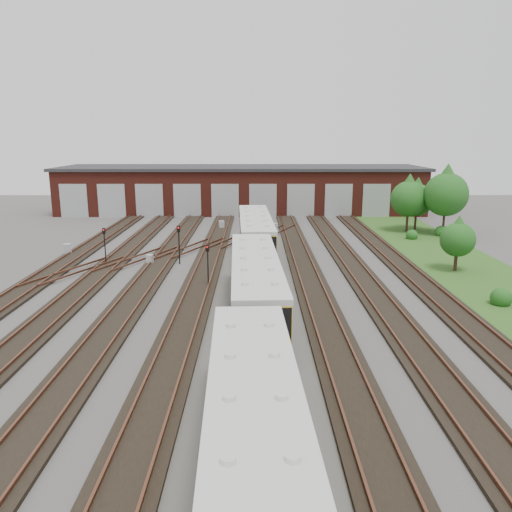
{
  "coord_description": "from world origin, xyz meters",
  "views": [
    {
      "loc": [
        1.99,
        -31.78,
        10.37
      ],
      "look_at": [
        2.04,
        3.29,
        2.0
      ],
      "focal_mm": 35.0,
      "sensor_mm": 36.0,
      "label": 1
    }
  ],
  "objects": [
    {
      "name": "track_network",
      "position": [
        -0.17,
        0.59,
        0.11
      ],
      "size": [
        30.4,
        70.0,
        0.33
      ],
      "color": "black",
      "rests_on": "ground"
    },
    {
      "name": "bush_2",
      "position": [
        22.0,
        20.84,
        0.67
      ],
      "size": [
        1.35,
        1.35,
        1.35
      ],
      "primitive_type": "sphere",
      "color": "#164B15",
      "rests_on": "ground"
    },
    {
      "name": "relay_cabinet_0",
      "position": [
        -15.0,
        12.18,
        0.5
      ],
      "size": [
        0.76,
        0.71,
        1.01
      ],
      "primitive_type": "cube",
      "rotation": [
        0.0,
        0.0,
        0.43
      ],
      "color": "#A3A5A8",
      "rests_on": "ground"
    },
    {
      "name": "signal_mast_3",
      "position": [
        1.99,
        6.95,
        1.58
      ],
      "size": [
        0.22,
        0.21,
        2.45
      ],
      "rotation": [
        0.0,
        0.0,
        -0.04
      ],
      "color": "black",
      "rests_on": "ground"
    },
    {
      "name": "grass_verge",
      "position": [
        19.0,
        10.0,
        0.03
      ],
      "size": [
        8.0,
        55.0,
        0.05
      ],
      "primitive_type": "cube",
      "color": "#2B511B",
      "rests_on": "ground"
    },
    {
      "name": "maintenance_shed",
      "position": [
        -0.01,
        39.97,
        3.2
      ],
      "size": [
        51.0,
        12.5,
        6.35
      ],
      "color": "#591E16",
      "rests_on": "ground"
    },
    {
      "name": "tree_1",
      "position": [
        20.32,
        24.55,
        3.87
      ],
      "size": [
        3.64,
        3.64,
        6.03
      ],
      "color": "#311E16",
      "rests_on": "ground"
    },
    {
      "name": "signal_mast_0",
      "position": [
        -10.54,
        8.79,
        1.96
      ],
      "size": [
        0.26,
        0.24,
        3.06
      ],
      "rotation": [
        0.0,
        0.0,
        0.15
      ],
      "color": "black",
      "rests_on": "ground"
    },
    {
      "name": "signal_mast_1",
      "position": [
        -1.34,
        2.14,
        1.95
      ],
      "size": [
        0.25,
        0.23,
        3.06
      ],
      "rotation": [
        0.0,
        0.0,
        -0.16
      ],
      "color": "black",
      "rests_on": "ground"
    },
    {
      "name": "bush_1",
      "position": [
        18.3,
        19.15,
        0.6
      ],
      "size": [
        1.21,
        1.21,
        1.21
      ],
      "primitive_type": "sphere",
      "color": "#164B15",
      "rests_on": "ground"
    },
    {
      "name": "tree_3",
      "position": [
        17.88,
        6.51,
        2.88
      ],
      "size": [
        2.71,
        2.71,
        4.49
      ],
      "color": "#311E16",
      "rests_on": "ground"
    },
    {
      "name": "relay_cabinet_3",
      "position": [
        1.33,
        12.85,
        0.55
      ],
      "size": [
        0.82,
        0.76,
        1.1
      ],
      "primitive_type": "cube",
      "rotation": [
        0.0,
        0.0,
        0.4
      ],
      "color": "#A3A5A8",
      "rests_on": "ground"
    },
    {
      "name": "ground",
      "position": [
        0.0,
        0.0,
        0.0
      ],
      "size": [
        120.0,
        120.0,
        0.0
      ],
      "primitive_type": "plane",
      "color": "#403E3C",
      "rests_on": "ground"
    },
    {
      "name": "bush_0",
      "position": [
        17.56,
        -1.76,
        0.67
      ],
      "size": [
        1.33,
        1.33,
        1.33
      ],
      "primitive_type": "sphere",
      "color": "#164B15",
      "rests_on": "ground"
    },
    {
      "name": "metro_train",
      "position": [
        2.0,
        -3.57,
        1.94
      ],
      "size": [
        3.34,
        47.31,
        3.14
      ],
      "rotation": [
        0.0,
        0.0,
        0.04
      ],
      "color": "black",
      "rests_on": "ground"
    },
    {
      "name": "relay_cabinet_1",
      "position": [
        -1.92,
        25.22,
        0.48
      ],
      "size": [
        0.68,
        0.61,
        0.96
      ],
      "primitive_type": "cube",
      "rotation": [
        0.0,
        0.0,
        0.25
      ],
      "color": "#A3A5A8",
      "rests_on": "ground"
    },
    {
      "name": "relay_cabinet_4",
      "position": [
        4.17,
        23.56,
        0.47
      ],
      "size": [
        0.66,
        0.59,
        0.95
      ],
      "primitive_type": "cube",
      "rotation": [
        0.0,
        0.0,
        0.24
      ],
      "color": "#A3A5A8",
      "rests_on": "ground"
    },
    {
      "name": "signal_mast_2",
      "position": [
        -4.36,
        8.78,
        2.1
      ],
      "size": [
        0.28,
        0.27,
        3.27
      ],
      "rotation": [
        0.0,
        0.0,
        0.1
      ],
      "color": "black",
      "rests_on": "ground"
    },
    {
      "name": "tree_0",
      "position": [
        18.99,
        23.34,
        4.19
      ],
      "size": [
        3.94,
        3.94,
        6.53
      ],
      "color": "#311E16",
      "rests_on": "ground"
    },
    {
      "name": "tree_2",
      "position": [
        22.45,
        21.66,
        4.95
      ],
      "size": [
        4.65,
        4.65,
        7.7
      ],
      "color": "#311E16",
      "rests_on": "ground"
    },
    {
      "name": "relay_cabinet_2",
      "position": [
        -6.81,
        8.57,
        0.43
      ],
      "size": [
        0.61,
        0.55,
        0.85
      ],
      "primitive_type": "cube",
      "rotation": [
        0.0,
        0.0,
        -0.28
      ],
      "color": "#A3A5A8",
      "rests_on": "ground"
    }
  ]
}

